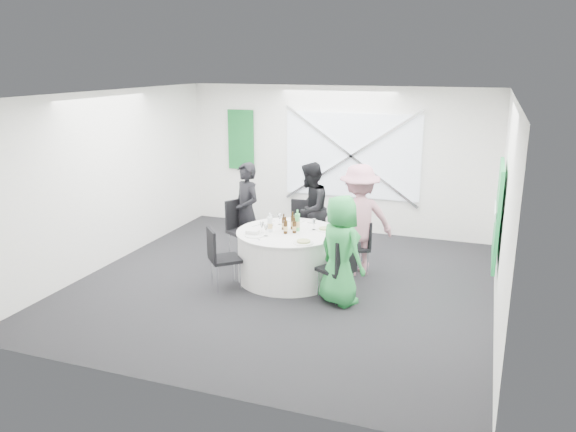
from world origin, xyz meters
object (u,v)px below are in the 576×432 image
(chair_front_left, at_px, (220,254))
(person_man_back_left, at_px, (247,211))
(clear_water_bottle, at_px, (270,224))
(green_water_bottle, at_px, (297,222))
(chair_back_left, at_px, (241,225))
(person_woman_pink, at_px, (359,220))
(chair_back_right, at_px, (360,243))
(banquet_table, at_px, (288,255))
(chair_back, at_px, (302,224))
(person_man_back, at_px, (310,209))
(chair_front_right, at_px, (340,265))
(person_woman_green, at_px, (340,250))

(chair_front_left, bearing_deg, person_man_back_left, -34.47)
(chair_front_left, bearing_deg, clear_water_bottle, -83.43)
(green_water_bottle, bearing_deg, chair_back_left, 156.08)
(chair_front_left, distance_m, person_woman_pink, 2.21)
(chair_front_left, xyz_separation_m, person_man_back_left, (-0.17, 1.37, 0.28))
(person_man_back_left, height_order, person_woman_pink, person_woman_pink)
(chair_back_right, bearing_deg, banquet_table, -90.00)
(chair_back, height_order, chair_back_right, chair_back)
(green_water_bottle, bearing_deg, chair_back, 104.74)
(person_man_back, height_order, clear_water_bottle, person_man_back)
(chair_back, height_order, chair_front_right, chair_back)
(chair_back_left, relative_size, chair_back_right, 1.17)
(person_man_back, bearing_deg, chair_back_right, 58.05)
(person_woman_green, bearing_deg, person_woman_pink, -57.33)
(banquet_table, distance_m, chair_front_left, 1.08)
(chair_back_right, distance_m, chair_front_left, 2.21)
(chair_back_right, distance_m, person_woman_green, 1.23)
(person_man_back, bearing_deg, person_woman_green, 27.74)
(chair_back_left, xyz_separation_m, chair_back_right, (2.03, 0.00, -0.09))
(chair_back, height_order, clear_water_bottle, clear_water_bottle)
(person_woman_green, distance_m, clear_water_bottle, 1.33)
(person_man_back_left, bearing_deg, chair_back_right, 32.38)
(chair_back, relative_size, person_woman_green, 0.63)
(chair_back_right, height_order, person_woman_pink, person_woman_pink)
(chair_back_right, xyz_separation_m, chair_front_left, (-1.78, -1.31, 0.04))
(chair_front_left, bearing_deg, chair_back, -61.52)
(chair_back_left, xyz_separation_m, person_woman_green, (2.02, -1.19, 0.17))
(person_man_back_left, xyz_separation_m, clear_water_bottle, (0.72, -0.76, 0.05))
(person_man_back, height_order, green_water_bottle, person_man_back)
(chair_back, xyz_separation_m, green_water_bottle, (0.27, -1.02, 0.33))
(person_man_back_left, xyz_separation_m, person_woman_green, (1.94, -1.26, -0.05))
(chair_back_right, xyz_separation_m, person_woman_pink, (-0.03, -0.00, 0.37))
(person_man_back_left, relative_size, clear_water_bottle, 5.71)
(banquet_table, distance_m, clear_water_bottle, 0.56)
(chair_back_right, relative_size, green_water_bottle, 2.65)
(person_woman_green, bearing_deg, person_man_back_left, -1.25)
(person_woman_pink, bearing_deg, person_woman_green, 58.92)
(chair_back_right, distance_m, chair_front_right, 1.16)
(person_woman_pink, bearing_deg, person_man_back, -63.43)
(person_man_back_left, bearing_deg, person_woman_pink, 32.23)
(chair_back_right, relative_size, person_woman_pink, 0.50)
(chair_back, xyz_separation_m, person_man_back_left, (-0.83, -0.44, 0.26))
(chair_back_right, height_order, clear_water_bottle, clear_water_bottle)
(person_man_back, relative_size, clear_water_bottle, 5.61)
(person_woman_green, distance_m, green_water_bottle, 1.09)
(chair_front_left, height_order, person_woman_pink, person_woman_pink)
(chair_front_left, distance_m, clear_water_bottle, 0.88)
(chair_back_right, height_order, chair_front_left, chair_front_left)
(banquet_table, bearing_deg, chair_front_right, -30.23)
(person_woman_pink, xyz_separation_m, green_water_bottle, (-0.83, -0.52, 0.02))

